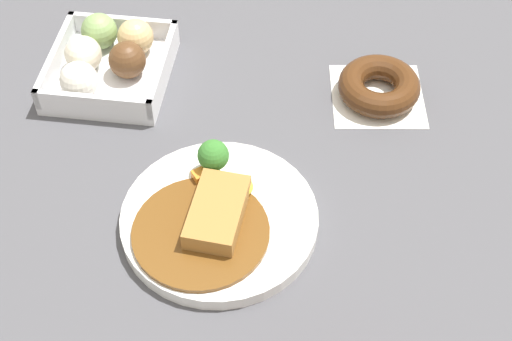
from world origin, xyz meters
name	(u,v)px	position (x,y,z in m)	size (l,w,h in m)	color
ground_plane	(213,191)	(0.00, 0.00, 0.00)	(1.60, 1.60, 0.00)	#4C4C51
curry_plate	(218,217)	(0.05, 0.01, 0.02)	(0.23, 0.23, 0.07)	white
donut_box	(108,60)	(-0.19, -0.18, 0.03)	(0.17, 0.16, 0.06)	white
chocolate_ring_donut	(379,87)	(-0.19, 0.20, 0.02)	(0.14, 0.14, 0.04)	white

